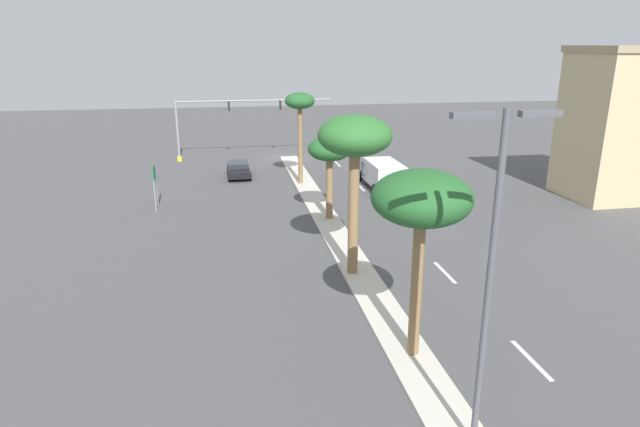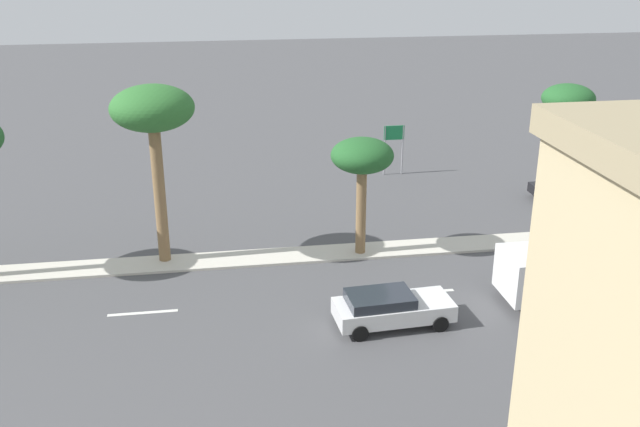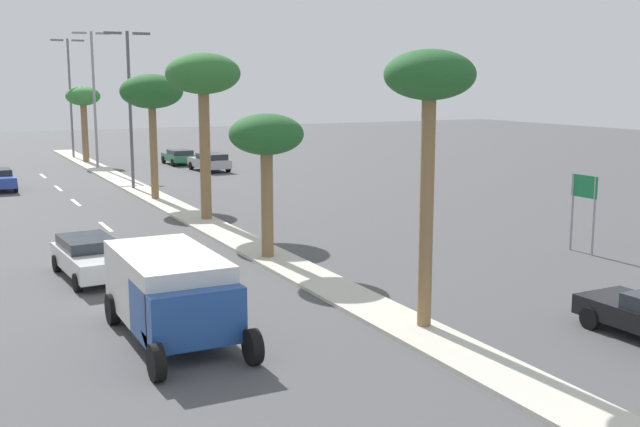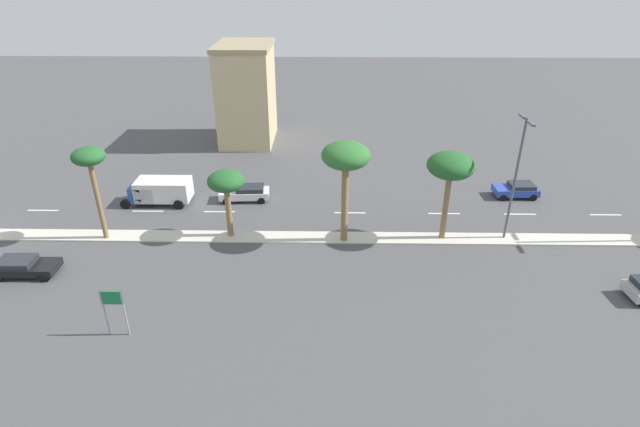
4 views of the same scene
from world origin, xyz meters
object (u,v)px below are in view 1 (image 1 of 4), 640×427
(directional_road_sign, at_px, (155,179))
(sedan_white_mid, at_px, (424,205))
(traffic_signal_gantry, at_px, (217,119))
(palm_tree_trailing, at_px, (330,152))
(palm_tree_front, at_px, (300,106))
(street_lamp_leading, at_px, (491,264))
(palm_tree_leading, at_px, (421,202))
(box_truck, at_px, (382,173))
(commercial_building, at_px, (629,124))
(sedan_black_right, at_px, (239,169))
(palm_tree_left, at_px, (355,141))

(directional_road_sign, xyz_separation_m, sedan_white_mid, (-18.77, 4.92, -1.54))
(traffic_signal_gantry, relative_size, palm_tree_trailing, 2.88)
(palm_tree_front, bearing_deg, traffic_signal_gantry, -59.74)
(street_lamp_leading, bearing_deg, palm_tree_trailing, -89.91)
(street_lamp_leading, height_order, sedan_white_mid, street_lamp_leading)
(palm_tree_trailing, relative_size, palm_tree_leading, 0.77)
(traffic_signal_gantry, distance_m, sedan_white_mid, 26.58)
(palm_tree_trailing, distance_m, box_truck, 10.32)
(commercial_building, distance_m, palm_tree_trailing, 23.91)
(street_lamp_leading, xyz_separation_m, sedan_black_right, (5.77, -36.15, -5.24))
(commercial_building, xyz_separation_m, palm_tree_leading, (23.88, 19.06, 0.47))
(directional_road_sign, distance_m, palm_tree_trailing, 13.11)
(traffic_signal_gantry, relative_size, box_truck, 2.64)
(street_lamp_leading, bearing_deg, palm_tree_left, -87.35)
(street_lamp_leading, relative_size, box_truck, 1.62)
(sedan_white_mid, relative_size, box_truck, 0.77)
(box_truck, bearing_deg, sedan_black_right, -27.97)
(traffic_signal_gantry, distance_m, directional_road_sign, 17.92)
(sedan_white_mid, height_order, sedan_black_right, sedan_white_mid)
(street_lamp_leading, distance_m, sedan_black_right, 36.98)
(palm_tree_trailing, distance_m, sedan_white_mid, 7.88)
(sedan_white_mid, bearing_deg, palm_tree_front, -54.52)
(directional_road_sign, distance_m, palm_tree_front, 13.40)
(traffic_signal_gantry, relative_size, street_lamp_leading, 1.63)
(palm_tree_left, distance_m, sedan_black_right, 24.53)
(traffic_signal_gantry, xyz_separation_m, palm_tree_front, (-6.93, 11.87, 2.53))
(commercial_building, bearing_deg, directional_road_sign, -4.52)
(palm_tree_front, xyz_separation_m, palm_tree_left, (0.01, 19.29, 0.34))
(traffic_signal_gantry, xyz_separation_m, box_truck, (-13.50, 14.29, -2.91))
(directional_road_sign, bearing_deg, palm_tree_front, -154.87)
(traffic_signal_gantry, bearing_deg, palm_tree_front, 120.26)
(palm_tree_left, distance_m, box_truck, 19.01)
(directional_road_sign, xyz_separation_m, palm_tree_left, (-11.43, 13.92, 4.79))
(palm_tree_trailing, xyz_separation_m, palm_tree_left, (0.57, 9.24, 2.32))
(directional_road_sign, bearing_deg, sedan_black_right, -124.24)
(directional_road_sign, height_order, sedan_white_mid, directional_road_sign)
(palm_tree_front, bearing_deg, palm_tree_leading, 91.03)
(sedan_white_mid, distance_m, sedan_black_right, 18.87)
(palm_tree_leading, height_order, street_lamp_leading, street_lamp_leading)
(palm_tree_left, bearing_deg, traffic_signal_gantry, -77.49)
(traffic_signal_gantry, relative_size, sedan_black_right, 3.57)
(palm_tree_front, bearing_deg, palm_tree_trailing, 93.16)
(palm_tree_left, bearing_deg, commercial_building, -155.54)
(palm_tree_leading, distance_m, street_lamp_leading, 5.07)
(street_lamp_leading, bearing_deg, commercial_building, -134.58)
(commercial_building, distance_m, palm_tree_left, 26.82)
(traffic_signal_gantry, bearing_deg, sedan_white_mid, 122.76)
(commercial_building, relative_size, sedan_black_right, 2.54)
(sedan_black_right, bearing_deg, palm_tree_leading, 100.34)
(palm_tree_left, distance_m, sedan_white_mid, 13.23)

